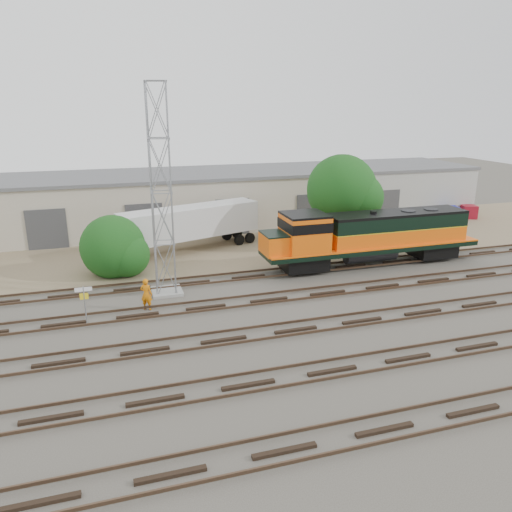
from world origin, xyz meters
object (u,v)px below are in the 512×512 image
object	(u,v)px
semi_trailer	(194,223)
worker	(146,294)
signal_tower	(162,196)
locomotive	(368,236)

from	to	relation	value
semi_trailer	worker	bearing A→B (deg)	-131.48
signal_tower	semi_trailer	size ratio (longest dim) A/B	1.08
locomotive	signal_tower	size ratio (longest dim) A/B	1.30
locomotive	signal_tower	distance (m)	15.77
worker	semi_trailer	bearing A→B (deg)	-85.51
locomotive	semi_trailer	bearing A→B (deg)	145.17
worker	semi_trailer	xyz separation A→B (m)	(5.04, 11.70, 1.34)
signal_tower	semi_trailer	distance (m)	10.78
signal_tower	semi_trailer	world-z (taller)	signal_tower
signal_tower	worker	xyz separation A→B (m)	(-1.48, -2.36, -5.38)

